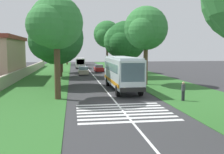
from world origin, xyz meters
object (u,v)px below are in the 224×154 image
Objects in this scene: roadside_tree_left_4 at (55,39)px; roadside_tree_right_2 at (125,42)px; roadside_tree_left_1 at (59,38)px; roadside_tree_left_2 at (60,37)px; utility_pole at (59,54)px; trailing_car_0 at (83,71)px; trailing_minibus_0 at (80,62)px; trailing_car_1 at (99,68)px; roadside_tree_right_3 at (145,29)px; roadside_tree_right_1 at (119,42)px; pedestrian at (183,91)px; roadside_tree_right_0 at (106,35)px; roadside_tree_left_0 at (66,42)px; roadside_tree_left_3 at (54,25)px; coach_bus at (122,71)px.

roadside_tree_right_2 is at bearing -47.85° from roadside_tree_left_4.
roadside_tree_left_1 is 1.03× the size of roadside_tree_left_2.
trailing_car_0 is at bearing -10.65° from utility_pole.
trailing_car_1 is at bearing -161.01° from trailing_minibus_0.
roadside_tree_right_3 is (-0.24, -11.25, 1.31)m from roadside_tree_left_4.
roadside_tree_left_4 is 14.37m from roadside_tree_right_2.
roadside_tree_right_1 is at bearing -26.25° from utility_pole.
roadside_tree_left_4 is at bearing -179.31° from roadside_tree_left_1.
roadside_tree_right_3 is at bearing -176.57° from roadside_tree_right_2.
pedestrian reaches higher than trailing_car_0.
roadside_tree_right_0 is (17.50, -3.91, 7.92)m from trailing_car_1.
roadside_tree_left_1 reaches higher than roadside_tree_right_1.
utility_pole is at bearing 164.22° from trailing_car_1.
trailing_car_0 is at bearing 49.36° from roadside_tree_right_2.
pedestrian is (-26.84, -7.63, 0.24)m from trailing_car_0.
roadside_tree_left_0 is 40.82m from roadside_tree_right_2.
trailing_minibus_0 is 0.59× the size of roadside_tree_left_1.
roadside_tree_left_0 is 1.09× the size of roadside_tree_left_4.
roadside_tree_right_3 is (8.71, -10.72, 0.38)m from roadside_tree_left_3.
trailing_car_1 is 7.16m from roadside_tree_right_1.
coach_bus is at bearing 174.86° from roadside_tree_right_0.
trailing_car_1 is 0.46× the size of roadside_tree_right_1.
trailing_minibus_0 is 12.52m from roadside_tree_right_0.
coach_bus is 0.90× the size of roadside_tree_right_0.
utility_pole is at bearing -177.32° from roadside_tree_left_1.
roadside_tree_left_0 is at bearing 10.68° from pedestrian.
coach_bus is at bearing -172.24° from roadside_tree_left_0.
coach_bus is at bearing 167.23° from roadside_tree_right_2.
roadside_tree_right_3 is at bearing -155.09° from trailing_car_0.
roadside_tree_left_3 is (-58.05, -0.31, -0.12)m from roadside_tree_left_0.
trailing_minibus_0 is at bearing 16.90° from roadside_tree_right_2.
roadside_tree_left_1 is at bearing 25.81° from coach_bus.
roadside_tree_right_2 is at bearing -12.77° from coach_bus.
roadside_tree_left_1 is 1.10× the size of roadside_tree_left_3.
roadside_tree_left_4 is at bearing 160.81° from trailing_car_1.
pedestrian is (-50.47, -0.24, -7.68)m from roadside_tree_right_0.
roadside_tree_right_0 is at bearing -14.47° from utility_pole.
trailing_car_0 is 26.00m from roadside_tree_right_0.
utility_pole is at bearing 153.75° from roadside_tree_right_1.
trailing_car_0 is 19.04m from utility_pole.
trailing_car_0 is 18.37m from roadside_tree_right_3.
roadside_tree_right_0 is at bearing -17.36° from trailing_car_0.
roadside_tree_right_3 reaches higher than trailing_car_0.
roadside_tree_left_1 is at bearing 0.69° from roadside_tree_left_4.
roadside_tree_right_0 is at bearing -5.14° from coach_bus.
roadside_tree_left_0 is at bearing 14.82° from roadside_tree_right_2.
roadside_tree_left_4 is 21.65m from roadside_tree_right_1.
roadside_tree_left_0 is (17.27, 3.70, 5.30)m from trailing_minibus_0.
trailing_minibus_0 is at bearing 28.68° from roadside_tree_right_1.
utility_pole is at bearing 165.53° from roadside_tree_right_0.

